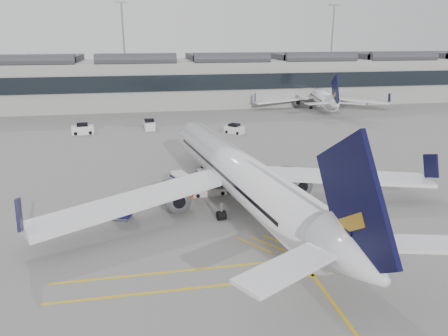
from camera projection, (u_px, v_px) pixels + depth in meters
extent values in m
plane|color=gray|center=(166.00, 219.00, 42.11)|extent=(220.00, 220.00, 0.00)
cube|color=#9E9E99|center=(146.00, 83.00, 108.07)|extent=(200.00, 20.00, 11.00)
cube|color=black|center=(146.00, 84.00, 98.21)|extent=(200.00, 0.50, 3.60)
cube|color=#38383D|center=(144.00, 58.00, 106.26)|extent=(200.00, 18.00, 1.40)
cylinder|color=slate|center=(124.00, 52.00, 118.25)|extent=(0.44, 0.44, 25.00)
cube|color=slate|center=(121.00, 2.00, 114.53)|extent=(3.00, 0.60, 0.50)
cylinder|color=slate|center=(331.00, 51.00, 129.25)|extent=(0.44, 0.44, 25.00)
cube|color=slate|center=(334.00, 5.00, 125.53)|extent=(3.00, 0.60, 0.50)
cube|color=gold|center=(242.00, 180.00, 53.32)|extent=(0.25, 60.00, 0.01)
cylinder|color=white|center=(239.00, 173.00, 44.31)|extent=(9.03, 34.41, 4.28)
cone|color=white|center=(190.00, 134.00, 61.79)|extent=(4.88, 5.11, 4.28)
cone|color=white|center=(356.00, 260.00, 26.28)|extent=(5.00, 6.01, 4.28)
cube|color=white|center=(135.00, 201.00, 39.68)|extent=(19.18, 12.18, 0.40)
cube|color=white|center=(339.00, 176.00, 46.45)|extent=(19.77, 7.37, 0.40)
cylinder|color=slate|center=(175.00, 195.00, 43.29)|extent=(2.94, 4.39, 2.39)
cylinder|color=slate|center=(293.00, 181.00, 47.42)|extent=(2.94, 4.39, 2.39)
cube|color=black|center=(354.00, 206.00, 25.96)|extent=(1.55, 8.62, 9.53)
cylinder|color=black|center=(203.00, 168.00, 57.07)|extent=(0.42, 0.77, 0.73)
cylinder|color=black|center=(221.00, 215.00, 41.76)|extent=(0.92, 1.01, 0.91)
cylinder|color=black|center=(275.00, 208.00, 43.54)|extent=(0.92, 1.01, 0.91)
cylinder|color=white|center=(319.00, 96.00, 105.81)|extent=(8.37, 27.10, 3.38)
cone|color=white|center=(307.00, 88.00, 120.41)|extent=(3.99, 4.16, 3.38)
cone|color=white|center=(335.00, 104.00, 90.76)|extent=(4.13, 4.87, 3.38)
cube|color=white|center=(284.00, 100.00, 104.73)|extent=(15.55, 5.12, 0.31)
cube|color=white|center=(355.00, 100.00, 104.79)|extent=(14.94, 10.19, 0.31)
cylinder|color=slate|center=(297.00, 101.00, 106.64)|extent=(2.46, 3.53, 1.89)
cylinder|color=slate|center=(339.00, 101.00, 106.68)|extent=(2.46, 3.53, 1.89)
cube|color=black|center=(335.00, 92.00, 90.54)|extent=(1.55, 6.76, 7.52)
cylinder|color=black|center=(310.00, 100.00, 116.43)|extent=(0.35, 0.61, 0.57)
cylinder|color=black|center=(311.00, 107.00, 104.38)|extent=(0.75, 0.82, 0.72)
cylinder|color=black|center=(330.00, 107.00, 104.40)|extent=(0.75, 0.82, 0.72)
cube|color=silver|center=(209.00, 191.00, 48.48)|extent=(3.93, 1.85, 0.70)
cube|color=black|center=(217.00, 184.00, 48.52)|extent=(3.48, 1.41, 1.48)
cube|color=silver|center=(199.00, 186.00, 47.98)|extent=(1.02, 1.38, 0.90)
cylinder|color=black|center=(198.00, 196.00, 47.50)|extent=(0.46, 0.22, 0.44)
cylinder|color=black|center=(195.00, 192.00, 48.78)|extent=(0.46, 0.22, 0.44)
cylinder|color=black|center=(223.00, 193.00, 48.26)|extent=(0.46, 0.22, 0.44)
cylinder|color=black|center=(219.00, 189.00, 49.54)|extent=(0.46, 0.22, 0.44)
cube|color=gray|center=(203.00, 181.00, 52.41)|extent=(1.53, 1.27, 0.11)
cube|color=#14144D|center=(203.00, 176.00, 52.20)|extent=(1.40, 1.22, 1.29)
cube|color=silver|center=(203.00, 170.00, 52.00)|extent=(1.44, 1.27, 0.09)
cylinder|color=black|center=(199.00, 183.00, 51.85)|extent=(0.20, 0.09, 0.20)
cylinder|color=black|center=(198.00, 181.00, 52.76)|extent=(0.20, 0.09, 0.20)
cylinder|color=black|center=(209.00, 183.00, 52.09)|extent=(0.20, 0.09, 0.20)
cylinder|color=black|center=(208.00, 180.00, 53.01)|extent=(0.20, 0.09, 0.20)
cube|color=gray|center=(180.00, 188.00, 50.02)|extent=(2.16, 1.97, 0.13)
cube|color=#14144D|center=(180.00, 181.00, 49.78)|extent=(2.00, 1.87, 1.52)
cube|color=silver|center=(180.00, 174.00, 49.54)|extent=(2.07, 1.93, 0.11)
cylinder|color=black|center=(176.00, 191.00, 49.21)|extent=(0.25, 0.17, 0.23)
cylinder|color=black|center=(172.00, 188.00, 50.17)|extent=(0.25, 0.17, 0.23)
cylinder|color=black|center=(188.00, 189.00, 49.91)|extent=(0.25, 0.17, 0.23)
cylinder|color=black|center=(184.00, 186.00, 50.87)|extent=(0.25, 0.17, 0.23)
cube|color=gray|center=(178.00, 184.00, 51.47)|extent=(1.87, 1.68, 0.11)
cube|color=#14144D|center=(178.00, 178.00, 51.26)|extent=(1.72, 1.60, 1.34)
cube|color=silver|center=(178.00, 172.00, 51.05)|extent=(1.78, 1.66, 0.09)
cylinder|color=black|center=(174.00, 186.00, 50.78)|extent=(0.22, 0.15, 0.20)
cylinder|color=black|center=(171.00, 184.00, 51.63)|extent=(0.22, 0.15, 0.20)
cylinder|color=black|center=(185.00, 185.00, 51.35)|extent=(0.22, 0.15, 0.20)
cylinder|color=black|center=(181.00, 182.00, 52.21)|extent=(0.22, 0.15, 0.20)
cube|color=gray|center=(122.00, 217.00, 42.14)|extent=(2.06, 1.87, 0.12)
cube|color=#14144D|center=(122.00, 209.00, 41.90)|extent=(1.90, 1.78, 1.44)
cube|color=silver|center=(121.00, 202.00, 41.68)|extent=(1.96, 1.84, 0.10)
cylinder|color=black|center=(113.00, 219.00, 41.73)|extent=(0.24, 0.17, 0.22)
cylinder|color=black|center=(118.00, 215.00, 42.77)|extent=(0.24, 0.17, 0.22)
cylinder|color=black|center=(127.00, 220.00, 41.54)|extent=(0.24, 0.17, 0.22)
cylinder|color=black|center=(131.00, 216.00, 42.58)|extent=(0.24, 0.17, 0.22)
imported|color=#F95A0D|center=(192.00, 191.00, 46.82)|extent=(0.73, 0.81, 1.87)
imported|color=#DF470B|center=(223.00, 182.00, 49.67)|extent=(1.13, 0.97, 2.00)
cube|color=#5A5A4C|center=(157.00, 193.00, 47.47)|extent=(2.60, 1.77, 0.97)
cube|color=#5A5A4C|center=(156.00, 188.00, 47.30)|extent=(1.31, 1.31, 0.49)
cylinder|color=black|center=(148.00, 197.00, 46.89)|extent=(0.57, 0.31, 0.54)
cylinder|color=black|center=(149.00, 193.00, 48.10)|extent=(0.57, 0.31, 0.54)
cylinder|color=black|center=(164.00, 197.00, 46.99)|extent=(0.57, 0.31, 0.54)
cylinder|color=black|center=(165.00, 193.00, 48.20)|extent=(0.57, 0.31, 0.54)
cone|color=#F24C0A|center=(210.00, 155.00, 63.61)|extent=(0.33, 0.33, 0.46)
cone|color=#F24C0A|center=(308.00, 181.00, 52.22)|extent=(0.39, 0.39, 0.54)
cube|color=silver|center=(83.00, 130.00, 77.96)|extent=(3.94, 2.30, 1.46)
cube|color=black|center=(82.00, 125.00, 77.71)|extent=(2.07, 1.98, 0.62)
cylinder|color=black|center=(76.00, 134.00, 76.96)|extent=(0.65, 0.30, 0.62)
cylinder|color=black|center=(76.00, 132.00, 78.48)|extent=(0.65, 0.30, 0.62)
cylinder|color=black|center=(90.00, 133.00, 77.69)|extent=(0.65, 0.30, 0.62)
cylinder|color=black|center=(90.00, 131.00, 79.21)|extent=(0.65, 0.30, 0.62)
cube|color=silver|center=(149.00, 126.00, 81.71)|extent=(2.11, 3.85, 1.45)
cube|color=black|center=(149.00, 121.00, 81.45)|extent=(1.88, 1.98, 0.62)
cylinder|color=black|center=(155.00, 129.00, 80.89)|extent=(0.27, 0.64, 0.62)
cylinder|color=black|center=(146.00, 129.00, 80.48)|extent=(0.27, 0.64, 0.62)
cylinder|color=black|center=(153.00, 126.00, 83.18)|extent=(0.27, 0.64, 0.62)
cylinder|color=black|center=(144.00, 127.00, 82.78)|extent=(0.27, 0.64, 0.62)
cube|color=silver|center=(234.00, 130.00, 78.44)|extent=(3.66, 3.55, 1.32)
cube|color=black|center=(234.00, 125.00, 78.21)|extent=(2.34, 2.33, 0.57)
cylinder|color=black|center=(227.00, 132.00, 78.50)|extent=(0.56, 0.54, 0.57)
cylinder|color=black|center=(231.00, 130.00, 79.74)|extent=(0.56, 0.54, 0.57)
cylinder|color=black|center=(238.00, 133.00, 77.37)|extent=(0.56, 0.54, 0.57)
cylinder|color=black|center=(242.00, 132.00, 78.60)|extent=(0.56, 0.54, 0.57)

